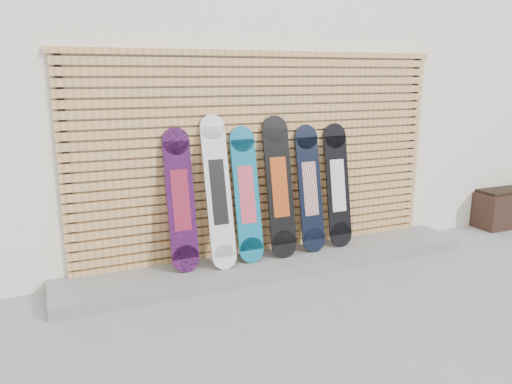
# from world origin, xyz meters

# --- Properties ---
(ground) EXTENTS (80.00, 80.00, 0.00)m
(ground) POSITION_xyz_m (0.00, 0.00, 0.00)
(ground) COLOR gray
(ground) RESTS_ON ground
(building) EXTENTS (12.00, 5.00, 3.60)m
(building) POSITION_xyz_m (0.50, 3.50, 1.80)
(building) COLOR white
(building) RESTS_ON ground
(concrete_step) EXTENTS (4.60, 0.70, 0.12)m
(concrete_step) POSITION_xyz_m (-0.15, 0.68, 0.06)
(concrete_step) COLOR gray
(concrete_step) RESTS_ON ground
(slat_wall) EXTENTS (4.26, 0.08, 2.29)m
(slat_wall) POSITION_xyz_m (-0.15, 0.97, 1.21)
(slat_wall) COLOR tan
(slat_wall) RESTS_ON ground
(planter_box) EXTENTS (1.15, 0.48, 0.52)m
(planter_box) POSITION_xyz_m (3.57, 0.85, 0.25)
(planter_box) COLOR black
(planter_box) RESTS_ON ground
(snowboard_0) EXTENTS (0.28, 0.31, 1.43)m
(snowboard_0) POSITION_xyz_m (-1.14, 0.79, 0.83)
(snowboard_0) COLOR black
(snowboard_0) RESTS_ON concrete_step
(snowboard_1) EXTENTS (0.26, 0.40, 1.54)m
(snowboard_1) POSITION_xyz_m (-0.76, 0.75, 0.89)
(snowboard_1) COLOR silver
(snowboard_1) RESTS_ON concrete_step
(snowboard_2) EXTENTS (0.27, 0.33, 1.41)m
(snowboard_2) POSITION_xyz_m (-0.44, 0.78, 0.82)
(snowboard_2) COLOR #0E6787
(snowboard_2) RESTS_ON concrete_step
(snowboard_3) EXTENTS (0.30, 0.34, 1.51)m
(snowboard_3) POSITION_xyz_m (-0.06, 0.77, 0.87)
(snowboard_3) COLOR black
(snowboard_3) RESTS_ON concrete_step
(snowboard_4) EXTENTS (0.27, 0.31, 1.40)m
(snowboard_4) POSITION_xyz_m (0.32, 0.79, 0.82)
(snowboard_4) COLOR black
(snowboard_4) RESTS_ON concrete_step
(snowboard_5) EXTENTS (0.29, 0.28, 1.40)m
(snowboard_5) POSITION_xyz_m (0.70, 0.81, 0.82)
(snowboard_5) COLOR black
(snowboard_5) RESTS_ON concrete_step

